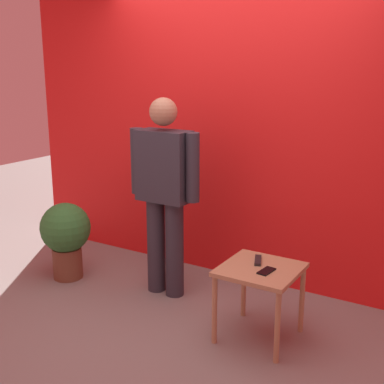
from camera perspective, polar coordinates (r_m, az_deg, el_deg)
The scene contains 7 objects.
ground_plane at distance 3.77m, azimuth -4.28°, elevation -15.43°, with size 12.00×12.00×0.00m, color gray.
back_wall_red at distance 4.37m, azimuth 5.19°, elevation 10.77°, with size 4.47×0.12×3.21m, color red.
standing_person at distance 4.05m, azimuth -3.12°, elevation 0.51°, with size 0.63×0.23×1.62m.
side_table at distance 3.54m, azimuth 7.66°, elevation -9.59°, with size 0.51×0.51×0.52m.
cell_phone at distance 3.44m, azimuth 8.37°, elevation -8.79°, with size 0.07×0.14×0.01m, color black.
tv_remote at distance 3.60m, azimuth 7.43°, elevation -7.63°, with size 0.04×0.17×0.02m, color black.
potted_plant at distance 4.61m, azimuth -14.01°, elevation -4.62°, with size 0.44×0.44×0.69m.
Camera 1 is at (1.94, -2.64, 1.87)m, focal length 47.42 mm.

